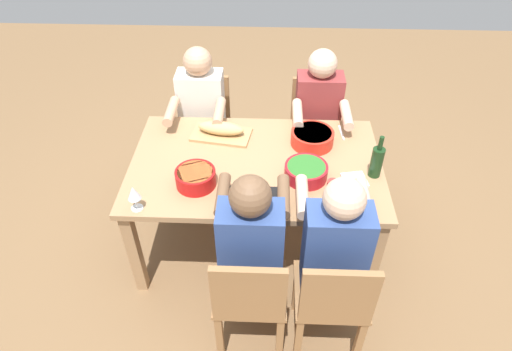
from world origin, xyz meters
TOP-DOWN VIEW (x-y plane):
  - ground_plane at (0.00, 0.00)m, footprint 8.00×8.00m
  - dining_table at (0.00, 0.00)m, footprint 1.62×1.02m
  - chair_far_left at (-0.44, 0.83)m, footprint 0.40×0.40m
  - diner_far_left at (-0.44, 0.65)m, footprint 0.41×0.53m
  - chair_far_center at (0.00, 0.83)m, footprint 0.40×0.40m
  - diner_far_center at (-0.00, 0.65)m, footprint 0.41×0.53m
  - chair_near_right at (0.44, -0.83)m, footprint 0.40×0.40m
  - diner_near_right at (0.44, -0.65)m, footprint 0.41×0.53m
  - chair_near_left at (-0.44, -0.83)m, footprint 0.40×0.40m
  - diner_near_left at (-0.44, -0.65)m, footprint 0.41×0.53m
  - serving_bowl_salad at (-0.37, -0.22)m, footprint 0.29×0.29m
  - serving_bowl_greens at (-0.31, 0.13)m, footprint 0.26×0.26m
  - serving_bowl_fruit at (0.35, 0.22)m, footprint 0.24×0.24m
  - cutting_board at (0.25, -0.28)m, footprint 0.43×0.28m
  - bread_loaf at (0.25, -0.28)m, footprint 0.33×0.16m
  - wine_bottle at (-0.74, 0.09)m, footprint 0.08×0.08m
  - beer_bottle at (-0.50, 0.42)m, footprint 0.06×0.06m
  - wine_glass at (0.66, 0.44)m, footprint 0.08×0.08m
  - cup_far_left at (-0.46, 0.29)m, footprint 0.07×0.07m
  - fork_far_left at (-0.30, 0.35)m, footprint 0.02×0.17m
  - placemat_far_center at (0.00, 0.35)m, footprint 0.32×0.23m
  - fork_near_left at (-0.58, -0.35)m, footprint 0.03×0.17m
  - napkin_stack at (-0.61, 0.17)m, footprint 0.16×0.16m

SIDE VIEW (x-z plane):
  - ground_plane at x=0.00m, z-range 0.00..0.00m
  - chair_far_left at x=-0.44m, z-range 0.06..0.91m
  - chair_far_center at x=0.00m, z-range 0.06..0.91m
  - chair_near_right at x=0.44m, z-range 0.06..0.91m
  - chair_near_left at x=-0.44m, z-range 0.06..0.91m
  - dining_table at x=0.00m, z-range 0.29..1.03m
  - diner_far_left at x=-0.44m, z-range 0.10..1.30m
  - diner_far_center at x=0.00m, z-range 0.10..1.30m
  - diner_near_right at x=0.44m, z-range 0.10..1.30m
  - diner_near_left at x=-0.44m, z-range 0.10..1.30m
  - placemat_far_center at x=0.00m, z-range 0.74..0.75m
  - fork_far_left at x=-0.30m, z-range 0.74..0.75m
  - fork_near_left at x=-0.58m, z-range 0.74..0.75m
  - cutting_board at x=0.25m, z-range 0.74..0.76m
  - napkin_stack at x=-0.61m, z-range 0.74..0.76m
  - serving_bowl_greens at x=-0.31m, z-range 0.75..0.84m
  - cup_far_left at x=-0.46m, z-range 0.74..0.85m
  - serving_bowl_salad at x=-0.37m, z-range 0.75..0.84m
  - serving_bowl_fruit at x=0.35m, z-range 0.75..0.85m
  - bread_loaf at x=0.25m, z-range 0.76..0.85m
  - wine_bottle at x=-0.74m, z-range 0.70..0.99m
  - beer_bottle at x=-0.50m, z-range 0.74..0.96m
  - wine_glass at x=0.66m, z-range 0.77..0.94m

